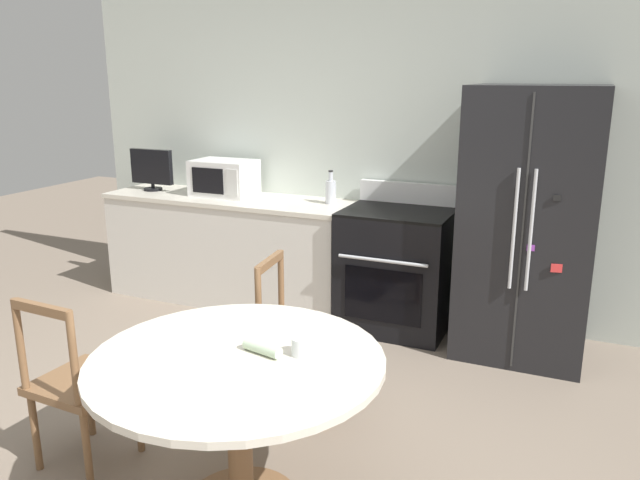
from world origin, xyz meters
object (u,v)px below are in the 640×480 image
(countertop_tv, at_px, (152,168))
(oven_range, at_px, (396,269))
(refrigerator, at_px, (528,224))
(dining_chair_far, at_px, (297,339))
(candle_glass, at_px, (302,348))
(counter_bottle, at_px, (331,191))
(dining_chair_left, at_px, (79,384))
(microwave, at_px, (224,178))

(countertop_tv, bearing_deg, oven_range, -0.47)
(oven_range, bearing_deg, refrigerator, -2.88)
(dining_chair_far, relative_size, candle_glass, 10.26)
(refrigerator, xyz_separation_m, countertop_tv, (-3.17, 0.06, 0.18))
(oven_range, xyz_separation_m, counter_bottle, (-0.59, 0.11, 0.53))
(countertop_tv, relative_size, candle_glass, 4.67)
(candle_glass, bearing_deg, countertop_tv, 138.87)
(refrigerator, height_order, dining_chair_left, refrigerator)
(refrigerator, height_order, counter_bottle, refrigerator)
(refrigerator, xyz_separation_m, microwave, (-2.46, 0.12, 0.14))
(counter_bottle, xyz_separation_m, candle_glass, (0.82, -2.25, -0.23))
(microwave, height_order, dining_chair_left, microwave)
(oven_range, height_order, countertop_tv, countertop_tv)
(oven_range, xyz_separation_m, dining_chair_far, (-0.15, -1.40, -0.03))
(microwave, bearing_deg, dining_chair_left, -74.77)
(countertop_tv, distance_m, counter_bottle, 1.66)
(refrigerator, distance_m, candle_glass, 2.21)
(countertop_tv, height_order, dining_chair_left, countertop_tv)
(countertop_tv, bearing_deg, dining_chair_left, -59.82)
(dining_chair_left, bearing_deg, dining_chair_far, 53.19)
(dining_chair_far, xyz_separation_m, candle_glass, (0.38, -0.74, 0.33))
(dining_chair_far, bearing_deg, counter_bottle, -170.55)
(microwave, distance_m, candle_glass, 2.85)
(countertop_tv, height_order, counter_bottle, countertop_tv)
(oven_range, xyz_separation_m, microwave, (-1.54, 0.07, 0.58))
(dining_chair_far, bearing_deg, candle_glass, 20.69)
(countertop_tv, xyz_separation_m, candle_glass, (2.47, -2.16, -0.32))
(oven_range, distance_m, microwave, 1.65)
(microwave, xyz_separation_m, dining_chair_far, (1.39, -1.47, -0.61))
(dining_chair_far, bearing_deg, oven_range, 167.17)
(counter_bottle, relative_size, dining_chair_far, 0.29)
(oven_range, distance_m, candle_glass, 2.18)
(microwave, distance_m, dining_chair_left, 2.54)
(refrigerator, relative_size, candle_glass, 20.76)
(counter_bottle, xyz_separation_m, dining_chair_far, (0.43, -1.51, -0.57))
(counter_bottle, bearing_deg, microwave, -177.72)
(countertop_tv, xyz_separation_m, counter_bottle, (1.66, 0.09, -0.09))
(microwave, xyz_separation_m, candle_glass, (1.77, -2.21, -0.28))
(refrigerator, xyz_separation_m, oven_range, (-0.92, 0.05, -0.44))
(counter_bottle, xyz_separation_m, dining_chair_left, (-0.31, -2.41, -0.57))
(oven_range, distance_m, counter_bottle, 0.80)
(microwave, relative_size, dining_chair_far, 0.57)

